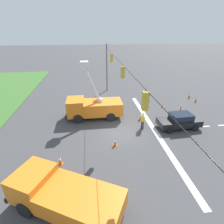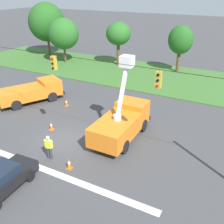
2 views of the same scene
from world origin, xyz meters
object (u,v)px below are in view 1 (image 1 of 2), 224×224
object	(u,v)px
utility_truck_bucket_lift	(93,106)
traffic_cone_mid_right	(140,117)
traffic_cone_foreground_left	(60,160)
traffic_cone_mid_left	(163,105)
traffic_cone_near_bucket	(196,99)
traffic_cone_lane_edge_b	(115,142)
utility_truck_support_near	(63,195)
traffic_cone_foreground_right	(189,95)
road_worker	(143,120)
traffic_cone_far_right	(181,107)
sedan_black	(179,121)

from	to	relation	value
utility_truck_bucket_lift	traffic_cone_mid_right	size ratio (longest dim) A/B	8.26
traffic_cone_foreground_left	traffic_cone_mid_right	xyz separation A→B (m)	(6.15, -7.88, 0.00)
traffic_cone_foreground_left	traffic_cone_mid_left	xyz separation A→B (m)	(9.27, -11.74, -0.10)
traffic_cone_near_bucket	utility_truck_bucket_lift	bearing A→B (deg)	101.37
traffic_cone_lane_edge_b	utility_truck_support_near	bearing A→B (deg)	146.23
traffic_cone_mid_left	traffic_cone_mid_right	world-z (taller)	traffic_cone_mid_right
utility_truck_bucket_lift	traffic_cone_foreground_right	distance (m)	14.78
traffic_cone_mid_right	traffic_cone_lane_edge_b	distance (m)	5.55
traffic_cone_mid_left	traffic_cone_mid_right	xyz separation A→B (m)	(-3.11, 3.86, 0.10)
traffic_cone_foreground_left	traffic_cone_mid_left	bearing A→B (deg)	-51.70
utility_truck_bucket_lift	road_worker	world-z (taller)	utility_truck_bucket_lift
utility_truck_support_near	traffic_cone_foreground_left	bearing A→B (deg)	11.39
road_worker	traffic_cone_foreground_left	distance (m)	8.74
traffic_cone_near_bucket	traffic_cone_far_right	bearing A→B (deg)	122.24
traffic_cone_mid_left	traffic_cone_far_right	size ratio (longest dim) A/B	0.92
traffic_cone_foreground_left	utility_truck_bucket_lift	bearing A→B (deg)	-20.26
utility_truck_support_near	traffic_cone_foreground_right	size ratio (longest dim) A/B	8.31
traffic_cone_mid_left	sedan_black	bearing A→B (deg)	175.78
traffic_cone_foreground_left	traffic_cone_mid_right	size ratio (longest dim) A/B	1.00
traffic_cone_mid_left	traffic_cone_foreground_left	bearing A→B (deg)	128.30
traffic_cone_near_bucket	traffic_cone_lane_edge_b	bearing A→B (deg)	124.04
traffic_cone_foreground_left	sedan_black	bearing A→B (deg)	-70.61
traffic_cone_mid_left	traffic_cone_lane_edge_b	xyz separation A→B (m)	(-7.47, 7.30, 0.09)
utility_truck_support_near	traffic_cone_far_right	world-z (taller)	utility_truck_support_near
utility_truck_support_near	traffic_cone_foreground_left	size ratio (longest dim) A/B	8.93
utility_truck_bucket_lift	traffic_cone_foreground_right	world-z (taller)	utility_truck_bucket_lift
road_worker	traffic_cone_far_right	world-z (taller)	road_worker
utility_truck_bucket_lift	sedan_black	xyz separation A→B (m)	(-3.42, -8.61, -0.58)
traffic_cone_foreground_right	traffic_cone_mid_left	world-z (taller)	traffic_cone_foreground_right
traffic_cone_far_right	utility_truck_support_near	bearing A→B (deg)	132.56
utility_truck_bucket_lift	traffic_cone_mid_left	size ratio (longest dim) A/B	10.61
traffic_cone_lane_edge_b	road_worker	bearing A→B (deg)	-51.58
traffic_cone_lane_edge_b	traffic_cone_mid_left	bearing A→B (deg)	-44.36
traffic_cone_mid_right	traffic_cone_lane_edge_b	xyz separation A→B (m)	(-4.35, 3.45, -0.01)
utility_truck_support_near	traffic_cone_foreground_right	world-z (taller)	utility_truck_support_near
traffic_cone_far_right	sedan_black	bearing A→B (deg)	150.30
utility_truck_bucket_lift	traffic_cone_near_bucket	xyz separation A→B (m)	(2.86, -14.24, -0.99)
sedan_black	traffic_cone_mid_left	world-z (taller)	sedan_black
utility_truck_bucket_lift	sedan_black	size ratio (longest dim) A/B	1.44
traffic_cone_near_bucket	traffic_cone_far_right	xyz separation A→B (m)	(-2.02, 3.20, -0.07)
utility_truck_bucket_lift	traffic_cone_lane_edge_b	xyz separation A→B (m)	(-5.61, -1.70, -1.01)
traffic_cone_foreground_right	traffic_cone_mid_right	xyz separation A→B (m)	(-5.61, 8.94, -0.03)
utility_truck_support_near	utility_truck_bucket_lift	bearing A→B (deg)	-10.14
road_worker	sedan_black	bearing A→B (deg)	-94.68
traffic_cone_near_bucket	traffic_cone_far_right	distance (m)	3.78
sedan_black	road_worker	bearing A→B (deg)	85.32
traffic_cone_near_bucket	road_worker	bearing A→B (deg)	122.46
utility_truck_support_near	sedan_black	distance (m)	13.11
traffic_cone_mid_left	utility_truck_support_near	bearing A→B (deg)	139.74
sedan_black	traffic_cone_foreground_left	xyz separation A→B (m)	(-3.99, 11.35, -0.41)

